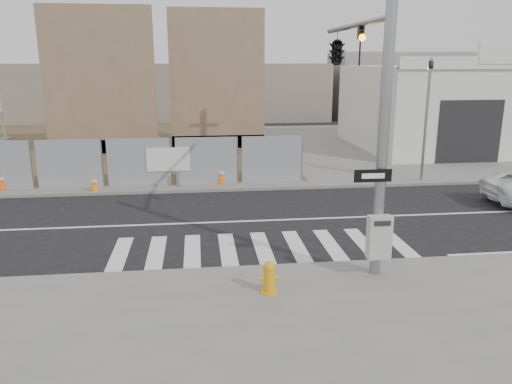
{
  "coord_description": "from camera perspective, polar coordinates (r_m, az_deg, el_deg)",
  "views": [
    {
      "loc": [
        -1.77,
        -15.82,
        5.18
      ],
      "look_at": [
        -0.07,
        -1.5,
        1.4
      ],
      "focal_mm": 35.0,
      "sensor_mm": 36.0,
      "label": 1
    }
  ],
  "objects": [
    {
      "name": "far_signal_pole",
      "position": [
        22.7,
        19.02,
        9.62
      ],
      "size": [
        0.16,
        0.2,
        5.6
      ],
      "color": "gray",
      "rests_on": "sidewalk_far"
    },
    {
      "name": "fire_hydrant",
      "position": [
        11.36,
        1.52,
        -9.7
      ],
      "size": [
        0.46,
        0.43,
        0.75
      ],
      "rotation": [
        0.0,
        0.0,
        -0.09
      ],
      "color": "orange",
      "rests_on": "sidewalk_near"
    },
    {
      "name": "traffic_cone_b",
      "position": [
        22.76,
        -27.13,
        1.1
      ],
      "size": [
        0.48,
        0.48,
        0.71
      ],
      "rotation": [
        0.0,
        0.0,
        0.39
      ],
      "color": "#FF510D",
      "rests_on": "sidewalk_far"
    },
    {
      "name": "auto_shop",
      "position": [
        32.93,
        22.15,
        9.02
      ],
      "size": [
        12.0,
        10.2,
        5.95
      ],
      "color": "silver",
      "rests_on": "sidewalk_far"
    },
    {
      "name": "signal_pole",
      "position": [
        14.42,
        10.7,
        12.85
      ],
      "size": [
        0.96,
        5.87,
        7.0
      ],
      "color": "gray",
      "rests_on": "sidewalk_near"
    },
    {
      "name": "concrete_wall_right",
      "position": [
        29.98,
        -4.42,
        11.2
      ],
      "size": [
        5.5,
        1.3,
        8.0
      ],
      "color": "brown",
      "rests_on": "sidewalk_far"
    },
    {
      "name": "sidewalk_far",
      "position": [
        30.31,
        -3.34,
        4.94
      ],
      "size": [
        50.0,
        20.0,
        0.12
      ],
      "primitive_type": "cube",
      "color": "slate",
      "rests_on": "ground"
    },
    {
      "name": "traffic_cone_d",
      "position": [
        21.4,
        -4.02,
        1.94
      ],
      "size": [
        0.49,
        0.49,
        0.72
      ],
      "rotation": [
        0.0,
        0.0,
        -0.41
      ],
      "color": "orange",
      "rests_on": "sidewalk_far"
    },
    {
      "name": "ground",
      "position": [
        16.74,
        -0.37,
        -3.34
      ],
      "size": [
        100.0,
        100.0,
        0.0
      ],
      "primitive_type": "plane",
      "color": "black",
      "rests_on": "ground"
    },
    {
      "name": "utility_pole_right",
      "position": [
        22.87,
        14.9,
        14.28
      ],
      "size": [
        1.6,
        0.28,
        10.0
      ],
      "color": "#4A3822",
      "rests_on": "sidewalk_far"
    },
    {
      "name": "concrete_wall_left",
      "position": [
        29.43,
        -17.3,
        10.53
      ],
      "size": [
        6.0,
        1.3,
        8.0
      ],
      "color": "brown",
      "rests_on": "sidewalk_far"
    },
    {
      "name": "traffic_cone_c",
      "position": [
        21.01,
        -18.01,
        0.93
      ],
      "size": [
        0.36,
        0.36,
        0.66
      ],
      "rotation": [
        0.0,
        0.0,
        0.06
      ],
      "color": "orange",
      "rests_on": "sidewalk_far"
    }
  ]
}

